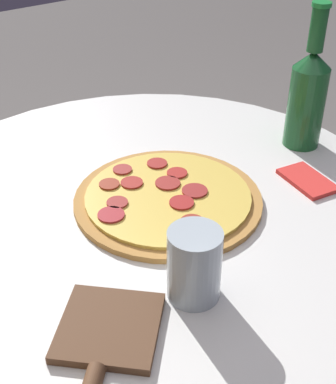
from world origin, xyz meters
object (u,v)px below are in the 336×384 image
at_px(drinking_glass, 194,265).
at_px(beer_bottle, 308,95).
at_px(pizza_paddle, 101,354).
at_px(pizza, 167,198).

bearing_deg(drinking_glass, beer_bottle, -65.69).
height_order(beer_bottle, pizza_paddle, beer_bottle).
height_order(beer_bottle, drinking_glass, beer_bottle).
xyz_separation_m(pizza_paddle, drinking_glass, (0.02, -0.15, 0.05)).
bearing_deg(beer_bottle, drinking_glass, 114.31).
relative_size(beer_bottle, pizza_paddle, 1.10).
height_order(pizza, pizza_paddle, pizza).
height_order(pizza, beer_bottle, beer_bottle).
xyz_separation_m(pizza, drinking_glass, (-0.19, 0.10, 0.04)).
bearing_deg(pizza, beer_bottle, -89.44).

